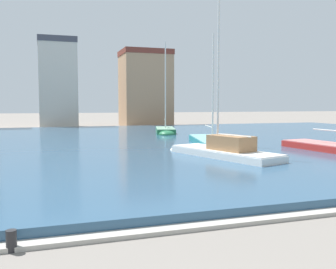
# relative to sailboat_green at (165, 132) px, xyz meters

# --- Properties ---
(harbor_water) EXTENTS (78.97, 42.09, 0.38)m
(harbor_water) POSITION_rel_sailboat_green_xyz_m (-9.46, -6.38, -0.31)
(harbor_water) COLOR #2D5170
(harbor_water) RESTS_ON ground
(quay_edge_coping) EXTENTS (78.97, 0.50, 0.12)m
(quay_edge_coping) POSITION_rel_sailboat_green_xyz_m (-9.46, -27.67, -0.44)
(quay_edge_coping) COLOR #ADA89E
(quay_edge_coping) RESTS_ON ground
(sailboat_green) EXTENTS (3.31, 6.53, 9.66)m
(sailboat_green) POSITION_rel_sailboat_green_xyz_m (0.00, 0.00, 0.00)
(sailboat_green) COLOR #236B42
(sailboat_green) RESTS_ON ground
(sailboat_teal) EXTENTS (4.18, 9.55, 8.32)m
(sailboat_teal) POSITION_rel_sailboat_green_xyz_m (-0.40, -12.33, -0.06)
(sailboat_teal) COLOR teal
(sailboat_teal) RESTS_ON ground
(sailboat_white) EXTENTS (4.29, 8.48, 9.32)m
(sailboat_white) POSITION_rel_sailboat_green_xyz_m (-2.43, -17.26, 0.06)
(sailboat_white) COLOR white
(sailboat_white) RESTS_ON ground
(mooring_bollard) EXTENTS (0.24, 0.24, 0.50)m
(mooring_bollard) POSITION_rel_sailboat_green_xyz_m (-12.64, -27.82, -0.25)
(mooring_bollard) COLOR #232326
(mooring_bollard) RESTS_ON ground
(townhouse_corner_house) EXTENTS (5.20, 7.28, 12.53)m
(townhouse_corner_house) POSITION_rel_sailboat_green_xyz_m (-9.86, 19.81, 5.78)
(townhouse_corner_house) COLOR beige
(townhouse_corner_house) RESTS_ON ground
(townhouse_wide_warehouse) EXTENTS (7.46, 6.39, 11.62)m
(townhouse_wide_warehouse) POSITION_rel_sailboat_green_xyz_m (3.26, 20.29, 5.33)
(townhouse_wide_warehouse) COLOR tan
(townhouse_wide_warehouse) RESTS_ON ground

